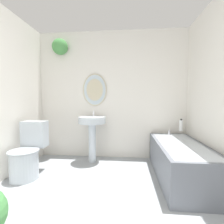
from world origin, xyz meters
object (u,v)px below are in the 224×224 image
(bathtub, at_px, (180,160))
(shampoo_bottle, at_px, (181,125))
(pedestal_sink, at_px, (92,127))
(toilet, at_px, (28,154))

(bathtub, height_order, shampoo_bottle, shampoo_bottle)
(pedestal_sink, bearing_deg, toilet, -142.23)
(pedestal_sink, height_order, bathtub, pedestal_sink)
(toilet, xyz_separation_m, bathtub, (2.18, 0.13, -0.07))
(toilet, distance_m, pedestal_sink, 1.07)
(toilet, bearing_deg, pedestal_sink, 37.77)
(shampoo_bottle, bearing_deg, pedestal_sink, -176.66)
(pedestal_sink, height_order, shampoo_bottle, pedestal_sink)
(toilet, distance_m, shampoo_bottle, 2.50)
(pedestal_sink, distance_m, bathtub, 1.50)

